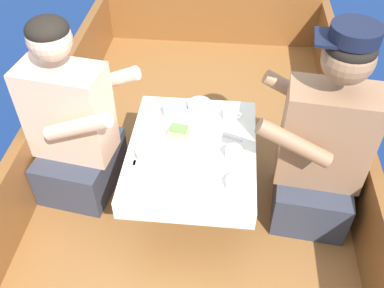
{
  "coord_description": "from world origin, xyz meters",
  "views": [
    {
      "loc": [
        0.14,
        -1.48,
        2.1
      ],
      "look_at": [
        0.0,
        0.01,
        0.69
      ],
      "focal_mm": 40.0,
      "sensor_mm": 36.0,
      "label": 1
    }
  ],
  "objects": [
    {
      "name": "bowl_center_far",
      "position": [
        -0.18,
        -0.07,
        0.69
      ],
      "size": [
        0.14,
        0.14,
        0.04
      ],
      "color": "white",
      "rests_on": "cockpit_table"
    },
    {
      "name": "utensil_knife_starboard",
      "position": [
        -0.13,
        0.34,
        0.67
      ],
      "size": [
        0.16,
        0.08,
        0.0
      ],
      "rotation": [
        0.0,
        0.0,
        2.71
      ],
      "color": "silver",
      "rests_on": "cockpit_table"
    },
    {
      "name": "gunwale_port",
      "position": [
        -0.86,
        0.0,
        0.47
      ],
      "size": [
        0.06,
        3.48,
        0.38
      ],
      "primitive_type": "cube",
      "color": "brown",
      "rests_on": "boat_deck"
    },
    {
      "name": "coffee_cup_center",
      "position": [
        0.2,
        -0.04,
        0.7
      ],
      "size": [
        0.1,
        0.08,
        0.06
      ],
      "color": "white",
      "rests_on": "cockpit_table"
    },
    {
      "name": "person_port",
      "position": [
        -0.61,
        0.07,
        0.68
      ],
      "size": [
        0.57,
        0.51,
        1.0
      ],
      "rotation": [
        0.0,
        0.0,
        -0.15
      ],
      "color": "#333847",
      "rests_on": "boat_deck"
    },
    {
      "name": "coffee_cup_port",
      "position": [
        0.18,
        0.24,
        0.69
      ],
      "size": [
        0.1,
        0.07,
        0.05
      ],
      "color": "white",
      "rests_on": "cockpit_table"
    },
    {
      "name": "bowl_port_near",
      "position": [
        0.01,
        0.31,
        0.69
      ],
      "size": [
        0.12,
        0.12,
        0.04
      ],
      "color": "white",
      "rests_on": "cockpit_table"
    },
    {
      "name": "boat_deck",
      "position": [
        0.0,
        0.0,
        0.14
      ],
      "size": [
        1.78,
        3.48,
        0.27
      ],
      "primitive_type": "cube",
      "color": "brown",
      "rests_on": "ground_plane"
    },
    {
      "name": "ground_plane",
      "position": [
        0.0,
        0.0,
        0.0
      ],
      "size": [
        60.0,
        60.0,
        0.0
      ],
      "primitive_type": "plane",
      "color": "navy"
    },
    {
      "name": "plate_sandwich",
      "position": [
        -0.07,
        0.08,
        0.67
      ],
      "size": [
        0.18,
        0.18,
        0.01
      ],
      "color": "white",
      "rests_on": "cockpit_table"
    },
    {
      "name": "sandwich",
      "position": [
        -0.07,
        0.08,
        0.7
      ],
      "size": [
        0.11,
        0.08,
        0.05
      ],
      "rotation": [
        0.0,
        0.0,
        -0.16
      ],
      "color": "tan",
      "rests_on": "plate_sandwich"
    },
    {
      "name": "plate_bread",
      "position": [
        -0.02,
        -0.17,
        0.67
      ],
      "size": [
        0.21,
        0.21,
        0.01
      ],
      "color": "white",
      "rests_on": "cockpit_table"
    },
    {
      "name": "gunwale_starboard",
      "position": [
        0.86,
        0.0,
        0.47
      ],
      "size": [
        0.06,
        3.48,
        0.38
      ],
      "primitive_type": "cube",
      "color": "brown",
      "rests_on": "boat_deck"
    },
    {
      "name": "utensil_spoon_center",
      "position": [
        0.14,
        0.11,
        0.67
      ],
      "size": [
        0.17,
        0.07,
        0.01
      ],
      "rotation": [
        0.0,
        0.0,
        2.81
      ],
      "color": "silver",
      "rests_on": "cockpit_table"
    },
    {
      "name": "utensil_fork_starboard",
      "position": [
        -0.26,
        -0.18,
        0.67
      ],
      "size": [
        0.02,
        0.17,
        0.0
      ],
      "rotation": [
        0.0,
        0.0,
        1.59
      ],
      "color": "silver",
      "rests_on": "cockpit_table"
    },
    {
      "name": "cockpit_table",
      "position": [
        0.0,
        0.01,
        0.62
      ],
      "size": [
        0.62,
        0.76,
        0.39
      ],
      "color": "#B2B2B7",
      "rests_on": "boat_deck"
    },
    {
      "name": "bow_coaming",
      "position": [
        0.0,
        1.71,
        0.49
      ],
      "size": [
        1.66,
        0.06,
        0.44
      ],
      "primitive_type": "cube",
      "color": "brown",
      "rests_on": "boat_deck"
    },
    {
      "name": "utensil_knife_port",
      "position": [
        -0.24,
        0.12,
        0.67
      ],
      "size": [
        0.08,
        0.16,
        0.0
      ],
      "rotation": [
        0.0,
        0.0,
        1.18
      ],
      "color": "silver",
      "rests_on": "cockpit_table"
    },
    {
      "name": "coffee_cup_starboard",
      "position": [
        -0.13,
        0.23,
        0.7
      ],
      "size": [
        0.1,
        0.07,
        0.06
      ],
      "color": "white",
      "rests_on": "cockpit_table"
    },
    {
      "name": "person_starboard",
      "position": [
        0.61,
        0.02,
        0.71
      ],
      "size": [
        0.55,
        0.48,
        1.06
      ],
      "rotation": [
        0.0,
        0.0,
        3.04
      ],
      "color": "#333847",
      "rests_on": "boat_deck"
    },
    {
      "name": "bowl_starboard_near",
      "position": [
        0.23,
        -0.23,
        0.69
      ],
      "size": [
        0.12,
        0.12,
        0.04
      ],
      "color": "white",
      "rests_on": "cockpit_table"
    }
  ]
}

